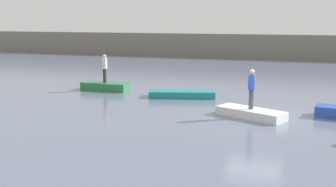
% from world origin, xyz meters
% --- Properties ---
extents(ground_plane, '(120.00, 120.00, 0.00)m').
position_xyz_m(ground_plane, '(0.00, 0.00, 0.00)').
color(ground_plane, slate).
extents(embankment_wall, '(80.00, 1.20, 2.60)m').
position_xyz_m(embankment_wall, '(0.00, 27.77, 1.30)').
color(embankment_wall, gray).
rests_on(embankment_wall, ground_plane).
extents(rowboat_green, '(2.95, 1.07, 0.48)m').
position_xyz_m(rowboat_green, '(-9.58, 4.46, 0.24)').
color(rowboat_green, '#2D7F47').
rests_on(rowboat_green, ground_plane).
extents(rowboat_teal, '(3.82, 1.97, 0.36)m').
position_xyz_m(rowboat_teal, '(-4.46, 3.68, 0.18)').
color(rowboat_teal, teal).
rests_on(rowboat_teal, ground_plane).
extents(rowboat_white, '(3.27, 2.29, 0.39)m').
position_xyz_m(rowboat_white, '(-0.22, -0.10, 0.20)').
color(rowboat_white, white).
rests_on(rowboat_white, ground_plane).
extents(person_white_shirt, '(0.32, 0.32, 1.72)m').
position_xyz_m(person_white_shirt, '(-9.58, 4.46, 1.44)').
color(person_white_shirt, '#38332D').
rests_on(person_white_shirt, rowboat_green).
extents(person_blue_shirt, '(0.32, 0.32, 1.78)m').
position_xyz_m(person_blue_shirt, '(-0.22, -0.10, 1.38)').
color(person_blue_shirt, '#4C4C56').
rests_on(person_blue_shirt, rowboat_white).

